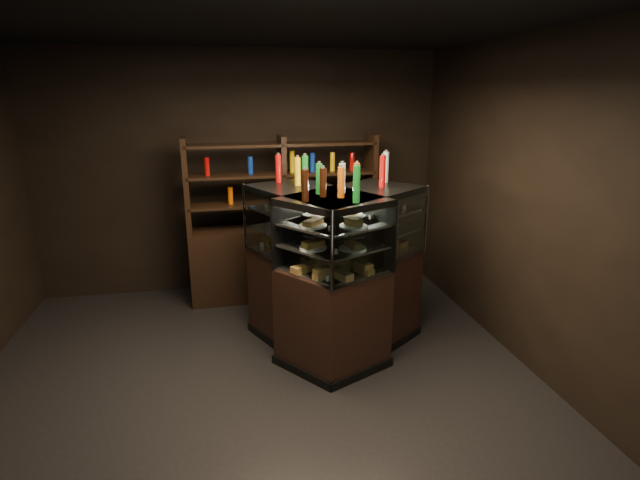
# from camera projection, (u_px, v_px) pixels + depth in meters

# --- Properties ---
(ground) EXTENTS (5.00, 5.00, 0.00)m
(ground) POSITION_uv_depth(u_px,v_px,m) (260.00, 388.00, 4.36)
(ground) COLOR black
(ground) RESTS_ON ground
(room_shell) EXTENTS (5.02, 5.02, 3.01)m
(room_shell) POSITION_uv_depth(u_px,v_px,m) (251.00, 166.00, 3.81)
(room_shell) COLOR black
(room_shell) RESTS_ON ground
(display_case) EXTENTS (1.82, 1.66, 1.61)m
(display_case) POSITION_uv_depth(u_px,v_px,m) (333.00, 298.00, 4.91)
(display_case) COLOR black
(display_case) RESTS_ON ground
(food_display) EXTENTS (1.32, 1.29, 0.49)m
(food_display) POSITION_uv_depth(u_px,v_px,m) (334.00, 235.00, 4.72)
(food_display) COLOR #CF8F4A
(food_display) RESTS_ON display_case
(bottles_top) EXTENTS (1.15, 1.15, 0.30)m
(bottles_top) POSITION_uv_depth(u_px,v_px,m) (334.00, 176.00, 4.57)
(bottles_top) COLOR black
(bottles_top) RESTS_ON display_case
(potted_conifer) EXTENTS (0.33, 0.33, 0.71)m
(potted_conifer) POSITION_uv_depth(u_px,v_px,m) (348.00, 320.00, 4.73)
(potted_conifer) COLOR black
(potted_conifer) RESTS_ON ground
(back_shelving) EXTENTS (2.30, 0.51, 2.00)m
(back_shelving) POSITION_uv_depth(u_px,v_px,m) (284.00, 249.00, 6.20)
(back_shelving) COLOR black
(back_shelving) RESTS_ON ground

